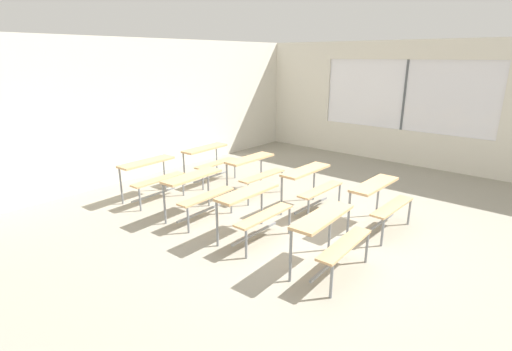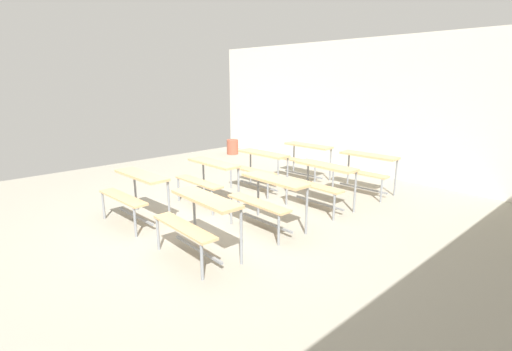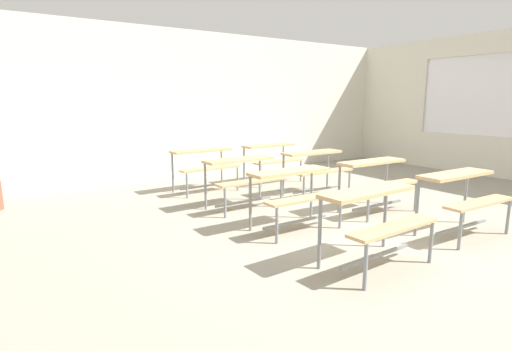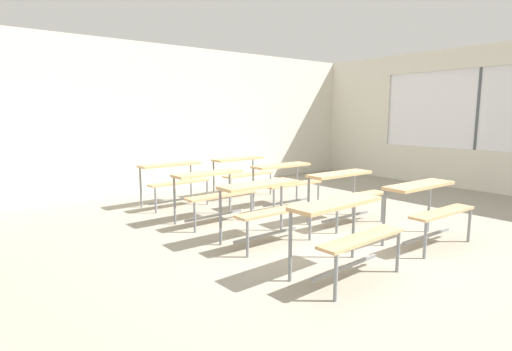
{
  "view_description": "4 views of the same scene",
  "coord_description": "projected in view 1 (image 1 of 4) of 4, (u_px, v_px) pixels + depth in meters",
  "views": [
    {
      "loc": [
        -4.67,
        -2.95,
        2.63
      ],
      "look_at": [
        0.02,
        1.06,
        0.7
      ],
      "focal_mm": 26.91,
      "sensor_mm": 36.0,
      "label": 1
    },
    {
      "loc": [
        4.38,
        -3.18,
        2.13
      ],
      "look_at": [
        -0.23,
        1.12,
        0.5
      ],
      "focal_mm": 26.25,
      "sensor_mm": 36.0,
      "label": 2
    },
    {
      "loc": [
        -3.8,
        -3.3,
        1.6
      ],
      "look_at": [
        -0.78,
        1.28,
        0.56
      ],
      "focal_mm": 28.0,
      "sensor_mm": 36.0,
      "label": 3
    },
    {
      "loc": [
        -3.8,
        -3.3,
        1.6
      ],
      "look_at": [
        -0.43,
        1.05,
        0.75
      ],
      "focal_mm": 28.0,
      "sensor_mm": 36.0,
      "label": 4
    }
  ],
  "objects": [
    {
      "name": "wall_back",
      "position": [
        136.0,
        110.0,
        8.35
      ],
      "size": [
        10.0,
        0.12,
        3.0
      ],
      "primitive_type": "cube",
      "color": "silver",
      "rests_on": "ground"
    },
    {
      "name": "wall_right",
      "position": [
        430.0,
        108.0,
        9.12
      ],
      "size": [
        0.12,
        9.0,
        3.0
      ],
      "color": "silver",
      "rests_on": "ground"
    },
    {
      "name": "desk_bench_r1c0",
      "position": [
        253.0,
        204.0,
        5.59
      ],
      "size": [
        1.1,
        0.6,
        0.74
      ],
      "rotation": [
        0.0,
        0.0,
        0.01
      ],
      "color": "tan",
      "rests_on": "ground"
    },
    {
      "name": "desk_bench_r2c0",
      "position": [
        197.0,
        186.0,
        6.35
      ],
      "size": [
        1.12,
        0.64,
        0.74
      ],
      "rotation": [
        0.0,
        0.0,
        0.04
      ],
      "color": "tan",
      "rests_on": "ground"
    },
    {
      "name": "desk_bench_r0c0",
      "position": [
        330.0,
        230.0,
        4.75
      ],
      "size": [
        1.13,
        0.64,
        0.74
      ],
      "rotation": [
        0.0,
        0.0,
        0.04
      ],
      "color": "tan",
      "rests_on": "ground"
    },
    {
      "name": "desk_bench_r2c1",
      "position": [
        254.0,
        167.0,
        7.43
      ],
      "size": [
        1.11,
        0.61,
        0.74
      ],
      "rotation": [
        0.0,
        0.0,
        -0.02
      ],
      "color": "tan",
      "rests_on": "ground"
    },
    {
      "name": "ground",
      "position": [
        307.0,
        233.0,
        6.01
      ],
      "size": [
        10.0,
        9.0,
        0.05
      ],
      "primitive_type": "cube",
      "color": "gray"
    },
    {
      "name": "desk_bench_r1c1",
      "position": [
        311.0,
        180.0,
        6.67
      ],
      "size": [
        1.11,
        0.61,
        0.74
      ],
      "rotation": [
        0.0,
        0.0,
        -0.02
      ],
      "color": "tan",
      "rests_on": "ground"
    },
    {
      "name": "desk_bench_r3c1",
      "position": [
        209.0,
        156.0,
        8.26
      ],
      "size": [
        1.13,
        0.64,
        0.74
      ],
      "rotation": [
        0.0,
        0.0,
        0.05
      ],
      "color": "tan",
      "rests_on": "ground"
    },
    {
      "name": "desk_bench_r0c1",
      "position": [
        380.0,
        196.0,
        5.93
      ],
      "size": [
        1.11,
        0.62,
        0.74
      ],
      "rotation": [
        0.0,
        0.0,
        -0.02
      ],
      "color": "tan",
      "rests_on": "ground"
    },
    {
      "name": "desk_bench_r3c0",
      "position": [
        151.0,
        171.0,
        7.19
      ],
      "size": [
        1.12,
        0.64,
        0.74
      ],
      "rotation": [
        0.0,
        0.0,
        0.04
      ],
      "color": "tan",
      "rests_on": "ground"
    }
  ]
}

